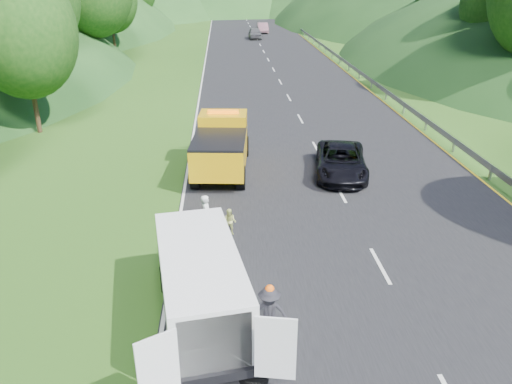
{
  "coord_description": "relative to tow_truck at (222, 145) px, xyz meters",
  "views": [
    {
      "loc": [
        -2.05,
        -15.82,
        8.98
      ],
      "look_at": [
        -0.91,
        1.41,
        1.3
      ],
      "focal_mm": 35.0,
      "sensor_mm": 36.0,
      "label": 1
    }
  ],
  "objects": [
    {
      "name": "tow_truck",
      "position": [
        0.0,
        0.0,
        0.0
      ],
      "size": [
        2.87,
        6.5,
        2.72
      ],
      "rotation": [
        0.0,
        0.0,
        -0.09
      ],
      "color": "black",
      "rests_on": "ground"
    },
    {
      "name": "woman",
      "position": [
        -0.59,
        -6.52,
        -1.33
      ],
      "size": [
        0.43,
        0.58,
        1.59
      ],
      "primitive_type": "imported",
      "rotation": [
        0.0,
        0.0,
        1.56
      ],
      "color": "silver",
      "rests_on": "ground"
    },
    {
      "name": "tree_line_right",
      "position": [
        25.18,
        52.95,
        -1.33
      ],
      "size": [
        14.0,
        140.0,
        14.0
      ],
      "primitive_type": null,
      "color": "#2F5619",
      "rests_on": "ground"
    },
    {
      "name": "white_van",
      "position": [
        -0.64,
        -11.38,
        -0.06
      ],
      "size": [
        3.7,
        6.66,
        2.24
      ],
      "rotation": [
        0.0,
        0.0,
        0.16
      ],
      "color": "black",
      "rests_on": "ground"
    },
    {
      "name": "guardrail",
      "position": [
        12.48,
        45.45,
        -1.33
      ],
      "size": [
        0.06,
        140.0,
        1.52
      ],
      "primitive_type": "cube",
      "color": "gray",
      "rests_on": "ground"
    },
    {
      "name": "child",
      "position": [
        0.25,
        -6.54,
        -1.33
      ],
      "size": [
        0.59,
        0.53,
        1.01
      ],
      "primitive_type": "imported",
      "rotation": [
        0.0,
        0.0,
        -0.34
      ],
      "color": "#B5BC64",
      "rests_on": "ground"
    },
    {
      "name": "tree_line_left",
      "position": [
        -16.82,
        52.95,
        -1.33
      ],
      "size": [
        14.0,
        140.0,
        14.0
      ],
      "primitive_type": null,
      "color": "#2F5619",
      "rests_on": "ground"
    },
    {
      "name": "dist_car_a",
      "position": [
        4.94,
        51.44,
        -1.33
      ],
      "size": [
        1.79,
        4.45,
        1.52
      ],
      "primitive_type": "imported",
      "color": "#414145",
      "rests_on": "ground"
    },
    {
      "name": "passing_suv",
      "position": [
        5.66,
        -0.94,
        -1.33
      ],
      "size": [
        3.12,
        5.3,
        1.38
      ],
      "primitive_type": "imported",
      "rotation": [
        0.0,
        0.0,
        -0.17
      ],
      "color": "black",
      "rests_on": "ground"
    },
    {
      "name": "spare_tire",
      "position": [
        0.68,
        -13.77,
        -1.33
      ],
      "size": [
        0.73,
        0.73,
        0.2
      ],
      "primitive_type": "cylinder",
      "color": "black",
      "rests_on": "ground"
    },
    {
      "name": "dist_car_c",
      "position": [
        6.03,
        87.22,
        -1.33
      ],
      "size": [
        2.09,
        5.13,
        1.49
      ],
      "primitive_type": "imported",
      "color": "#8D464B",
      "rests_on": "ground"
    },
    {
      "name": "ground",
      "position": [
        2.18,
        -7.05,
        -1.33
      ],
      "size": [
        320.0,
        320.0,
        0.0
      ],
      "primitive_type": "plane",
      "color": "#38661E",
      "rests_on": "ground"
    },
    {
      "name": "hills_backdrop",
      "position": [
        8.68,
        127.65,
        -1.33
      ],
      "size": [
        201.0,
        288.6,
        44.0
      ],
      "primitive_type": null,
      "color": "#2D5B23",
      "rests_on": "ground"
    },
    {
      "name": "suitcase",
      "position": [
        -1.67,
        -7.35,
        -1.05
      ],
      "size": [
        0.4,
        0.31,
        0.56
      ],
      "primitive_type": "cube",
      "rotation": [
        0.0,
        0.0,
        0.36
      ],
      "color": "#535640",
      "rests_on": "ground"
    },
    {
      "name": "road_surface",
      "position": [
        5.18,
        32.95,
        -1.32
      ],
      "size": [
        14.0,
        200.0,
        0.02
      ],
      "primitive_type": "cube",
      "color": "black",
      "rests_on": "ground"
    },
    {
      "name": "worker",
      "position": [
        1.18,
        -12.39,
        -1.33
      ],
      "size": [
        1.07,
        0.65,
        1.62
      ],
      "primitive_type": "imported",
      "rotation": [
        0.0,
        0.0,
        -0.05
      ],
      "color": "black",
      "rests_on": "ground"
    },
    {
      "name": "dist_car_b",
      "position": [
        6.62,
        58.92,
        -1.33
      ],
      "size": [
        1.58,
        4.54,
        1.5
      ],
      "primitive_type": "imported",
      "color": "brown",
      "rests_on": "ground"
    }
  ]
}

